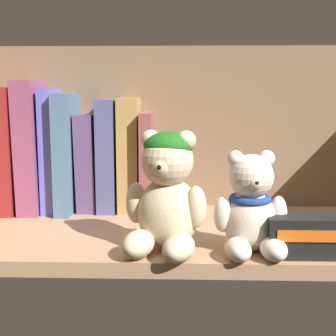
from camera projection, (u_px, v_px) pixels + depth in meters
shelf_board at (194, 235)px, 72.82cm from camera, size 77.16×30.06×2.00cm
shelf_back_panel at (193, 133)px, 86.04cm from camera, size 79.56×1.20×30.28cm
book_1 at (14, 149)px, 84.22cm from camera, size 3.52×14.58×21.09cm
book_2 at (36, 146)px, 84.00cm from camera, size 3.79×14.12×22.24cm
book_3 at (54, 150)px, 84.01cm from camera, size 2.07×12.02×20.73cm
book_4 at (70, 152)px, 83.97cm from camera, size 2.55×14.86×20.08cm
book_5 at (89, 162)px, 84.13cm from camera, size 3.43×9.02×16.69cm
book_6 at (109, 155)px, 83.82cm from camera, size 3.05×10.10×19.16cm
book_7 at (130, 154)px, 83.68cm from camera, size 3.41×9.66×19.40cm
book_8 at (148, 161)px, 83.77cm from camera, size 1.98×13.24×16.97cm
teddy_bear_larger at (167, 194)px, 61.95cm from camera, size 11.91×12.22×15.60cm
teddy_bear_smaller at (251, 210)px, 61.20cm from camera, size 9.65×9.87×13.13cm
small_product_box at (313, 235)px, 60.87cm from camera, size 11.99×5.63×5.09cm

